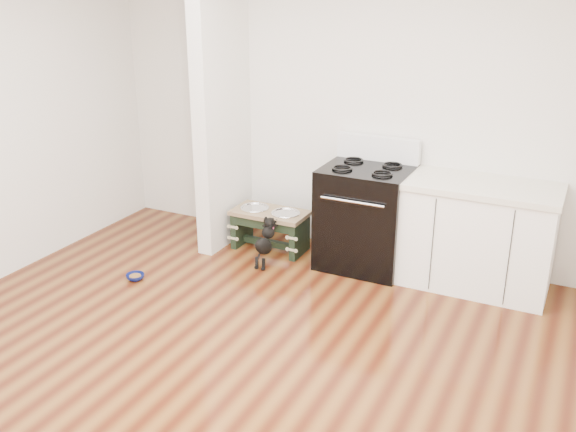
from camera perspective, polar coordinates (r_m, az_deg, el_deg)
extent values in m
plane|color=#41180B|center=(4.35, -6.63, -14.55)|extent=(5.00, 5.00, 0.00)
plane|color=silver|center=(5.91, 6.08, 9.43)|extent=(5.00, 0.00, 5.00)
cube|color=silver|center=(6.06, -5.89, 9.73)|extent=(0.15, 0.80, 2.70)
cube|color=black|center=(5.76, 6.87, -0.13)|extent=(0.76, 0.65, 0.92)
cube|color=black|center=(5.51, 5.75, -1.75)|extent=(0.58, 0.02, 0.50)
cylinder|color=silver|center=(5.36, 5.72, 1.26)|extent=(0.56, 0.02, 0.02)
cube|color=white|center=(5.84, 8.03, 5.97)|extent=(0.76, 0.08, 0.22)
torus|color=black|center=(5.55, 4.83, 4.26)|extent=(0.18, 0.18, 0.02)
torus|color=black|center=(5.43, 8.37, 3.75)|extent=(0.18, 0.18, 0.02)
torus|color=black|center=(5.80, 5.86, 4.96)|extent=(0.18, 0.18, 0.02)
torus|color=black|center=(5.69, 9.26, 4.48)|extent=(0.18, 0.18, 0.02)
cube|color=white|center=(5.58, 16.45, -1.92)|extent=(1.20, 0.60, 0.86)
cube|color=silver|center=(5.43, 16.94, 2.51)|extent=(1.24, 0.64, 0.05)
cube|color=black|center=(5.50, 15.55, -6.53)|extent=(1.20, 0.06, 0.10)
cube|color=black|center=(6.30, -4.12, -0.95)|extent=(0.06, 0.34, 0.35)
cube|color=black|center=(6.03, 1.05, -1.92)|extent=(0.06, 0.34, 0.35)
cube|color=black|center=(5.98, -2.30, -0.76)|extent=(0.57, 0.03, 0.09)
cube|color=black|center=(6.20, -1.58, -2.43)|extent=(0.57, 0.06, 0.06)
cube|color=brown|center=(6.08, -1.61, 0.28)|extent=(0.71, 0.38, 0.04)
cylinder|color=silver|center=(6.16, -2.98, 0.54)|extent=(0.24, 0.24, 0.04)
cylinder|color=silver|center=(6.01, -0.21, 0.05)|extent=(0.24, 0.24, 0.04)
torus|color=silver|center=(6.15, -2.98, 0.74)|extent=(0.28, 0.28, 0.02)
torus|color=silver|center=(6.00, -0.21, 0.26)|extent=(0.28, 0.28, 0.02)
cylinder|color=black|center=(5.81, -2.79, -4.17)|extent=(0.03, 0.03, 0.11)
cylinder|color=black|center=(5.78, -2.19, -4.30)|extent=(0.03, 0.03, 0.11)
sphere|color=black|center=(5.82, -2.83, -4.59)|extent=(0.04, 0.04, 0.04)
sphere|color=black|center=(5.79, -2.23, -4.72)|extent=(0.04, 0.04, 0.04)
ellipsoid|color=black|center=(5.79, -2.19, -2.71)|extent=(0.13, 0.29, 0.26)
sphere|color=black|center=(5.83, -1.77, -1.46)|extent=(0.12, 0.12, 0.12)
sphere|color=black|center=(5.82, -1.62, -0.63)|extent=(0.10, 0.10, 0.10)
sphere|color=black|center=(5.90, -1.60, -0.36)|extent=(0.04, 0.04, 0.04)
sphere|color=black|center=(5.87, -1.02, -0.46)|extent=(0.04, 0.04, 0.04)
cylinder|color=black|center=(5.73, -2.71, -3.87)|extent=(0.02, 0.08, 0.09)
torus|color=#DD416A|center=(5.83, -1.68, -1.03)|extent=(0.10, 0.06, 0.09)
imported|color=#0C1657|center=(5.77, -13.42, -5.29)|extent=(0.18, 0.18, 0.05)
cylinder|color=brown|center=(5.76, -13.43, -5.25)|extent=(0.10, 0.10, 0.02)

